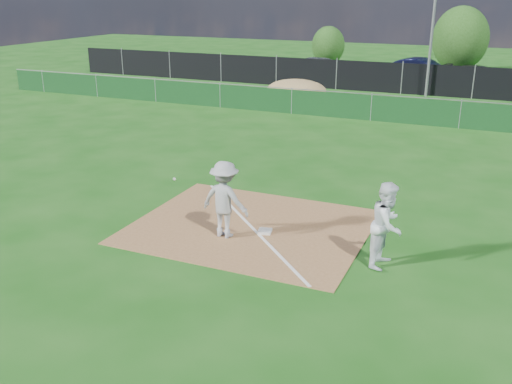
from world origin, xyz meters
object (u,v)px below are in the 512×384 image
at_px(light_pole, 433,25).
at_px(car_mid, 422,71).
at_px(play_at_first, 225,199).
at_px(car_left, 323,67).
at_px(car_right, 480,77).
at_px(tree_mid, 460,39).
at_px(runner, 387,225).
at_px(tree_left, 328,45).
at_px(first_base, 265,231).

height_order(light_pole, car_mid, light_pole).
xyz_separation_m(play_at_first, car_left, (-5.81, 26.89, -0.23)).
height_order(car_right, tree_mid, tree_mid).
height_order(runner, car_left, runner).
relative_size(play_at_first, tree_mid, 0.45).
relative_size(light_pole, car_mid, 1.67).
xyz_separation_m(runner, tree_left, (-11.50, 33.62, 0.61)).
xyz_separation_m(runner, car_mid, (-3.20, 27.53, -0.19)).
height_order(first_base, runner, runner).
bearing_deg(car_mid, light_pole, -154.66).
distance_m(runner, car_right, 26.90).
xyz_separation_m(car_left, tree_left, (-1.67, 6.78, 0.83)).
height_order(light_pole, car_right, light_pole).
distance_m(light_pole, tree_mid, 11.29).
xyz_separation_m(car_mid, car_right, (3.67, -0.63, -0.11)).
bearing_deg(car_left, car_right, -97.99).
bearing_deg(car_left, first_base, -174.09).
bearing_deg(first_base, tree_left, 104.12).
bearing_deg(tree_left, car_mid, -36.26).
distance_m(car_right, tree_mid, 7.24).
relative_size(runner, car_mid, 0.41).
distance_m(first_base, runner, 3.36).
xyz_separation_m(first_base, car_right, (3.66, 26.36, 0.63)).
distance_m(play_at_first, tree_mid, 33.80).
xyz_separation_m(car_right, tree_left, (-11.98, 6.73, 0.92)).
relative_size(light_pole, car_left, 1.79).
bearing_deg(car_left, runner, -168.17).
bearing_deg(car_right, tree_left, 71.54).
distance_m(car_mid, tree_left, 10.33).
bearing_deg(car_mid, first_base, -165.92).
distance_m(first_base, play_at_first, 1.39).
height_order(runner, car_mid, runner).
height_order(runner, tree_mid, tree_mid).
relative_size(first_base, runner, 0.17).
xyz_separation_m(first_base, car_left, (-6.65, 26.31, 0.71)).
xyz_separation_m(play_at_first, tree_mid, (2.53, 33.67, 1.46)).
height_order(play_at_first, runner, play_at_first).
xyz_separation_m(light_pole, runner, (2.18, -22.47, -3.01)).
bearing_deg(car_right, play_at_first, -178.62).
distance_m(play_at_first, car_right, 27.31).
bearing_deg(light_pole, car_right, 58.98).
height_order(car_mid, car_right, car_mid).
distance_m(car_mid, tree_mid, 6.55).
relative_size(car_left, car_right, 0.96).
height_order(car_left, tree_mid, tree_mid).
bearing_deg(car_mid, runner, -159.34).
relative_size(first_base, play_at_first, 0.16).
distance_m(runner, tree_mid, 33.70).
height_order(car_right, tree_left, tree_left).
distance_m(car_left, car_mid, 6.67).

